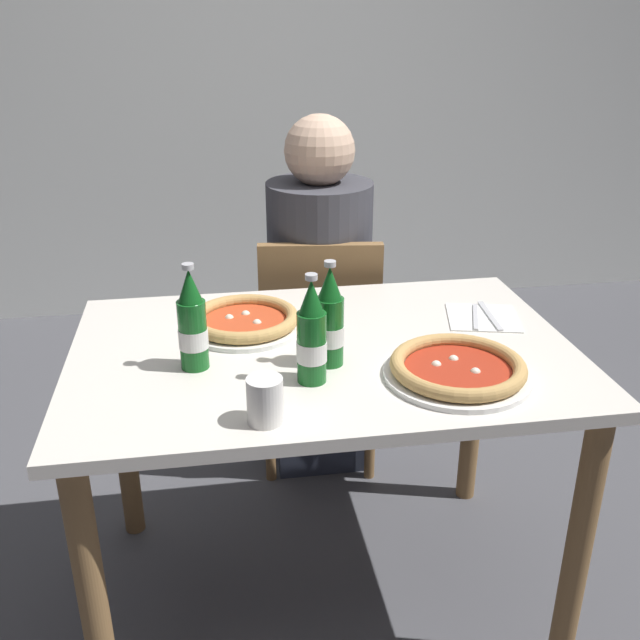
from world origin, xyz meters
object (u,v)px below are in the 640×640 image
at_px(dining_table_main, 323,389).
at_px(paper_cup, 265,400).
at_px(diner_seated, 320,306).
at_px(napkin_with_cutlery, 483,317).
at_px(beer_bottle_center, 192,325).
at_px(pizza_margherita_near, 244,321).
at_px(chair_behind_table, 319,340).
at_px(pizza_marinara_far, 458,369).
at_px(beer_bottle_right, 332,322).
at_px(beer_bottle_left, 312,337).

xyz_separation_m(dining_table_main, paper_cup, (-0.17, -0.31, 0.16)).
xyz_separation_m(diner_seated, napkin_with_cutlery, (0.35, -0.55, 0.17)).
distance_m(beer_bottle_center, napkin_with_cutlery, 0.77).
height_order(pizza_margherita_near, napkin_with_cutlery, pizza_margherita_near).
distance_m(chair_behind_table, pizza_marinara_far, 0.88).
relative_size(beer_bottle_center, napkin_with_cutlery, 1.13).
xyz_separation_m(beer_bottle_center, beer_bottle_right, (0.31, -0.03, 0.00)).
relative_size(beer_bottle_left, paper_cup, 2.60).
height_order(napkin_with_cutlery, paper_cup, paper_cup).
relative_size(dining_table_main, chair_behind_table, 1.41).
bearing_deg(diner_seated, beer_bottle_center, -119.24).
relative_size(pizza_margherita_near, napkin_with_cutlery, 1.38).
bearing_deg(diner_seated, paper_cup, -105.17).
relative_size(chair_behind_table, beer_bottle_left, 3.44).
height_order(beer_bottle_center, paper_cup, beer_bottle_center).
xyz_separation_m(beer_bottle_left, beer_bottle_right, (0.06, 0.08, 0.00)).
distance_m(dining_table_main, paper_cup, 0.39).
bearing_deg(napkin_with_cutlery, beer_bottle_center, -167.82).
bearing_deg(napkin_with_cutlery, beer_bottle_left, -151.60).
distance_m(chair_behind_table, beer_bottle_center, 0.86).
distance_m(pizza_margherita_near, pizza_marinara_far, 0.56).
xyz_separation_m(dining_table_main, chair_behind_table, (0.09, 0.61, -0.15)).
distance_m(dining_table_main, napkin_with_cutlery, 0.47).
bearing_deg(dining_table_main, beer_bottle_left, -107.93).
relative_size(diner_seated, paper_cup, 12.73).
bearing_deg(paper_cup, napkin_with_cutlery, 34.58).
xyz_separation_m(chair_behind_table, diner_seated, (0.01, 0.05, 0.10)).
bearing_deg(dining_table_main, paper_cup, -118.00).
height_order(pizza_margherita_near, beer_bottle_right, beer_bottle_right).
height_order(dining_table_main, paper_cup, paper_cup).
bearing_deg(pizza_marinara_far, pizza_margherita_near, 142.68).
bearing_deg(paper_cup, beer_bottle_right, 53.05).
xyz_separation_m(pizza_margherita_near, napkin_with_cutlery, (0.62, -0.04, -0.02)).
bearing_deg(paper_cup, diner_seated, 74.83).
bearing_deg(dining_table_main, beer_bottle_center, -169.72).
height_order(pizza_marinara_far, beer_bottle_left, beer_bottle_left).
relative_size(dining_table_main, diner_seated, 0.99).
bearing_deg(beer_bottle_left, dining_table_main, 72.07).
relative_size(chair_behind_table, diner_seated, 0.70).
bearing_deg(chair_behind_table, dining_table_main, 89.03).
bearing_deg(napkin_with_cutlery, pizza_margherita_near, 176.59).
distance_m(diner_seated, paper_cup, 1.03).
distance_m(beer_bottle_center, paper_cup, 0.30).
distance_m(dining_table_main, chair_behind_table, 0.64).
relative_size(dining_table_main, beer_bottle_right, 4.86).
distance_m(beer_bottle_left, napkin_with_cutlery, 0.57).
bearing_deg(beer_bottle_right, dining_table_main, 93.29).
relative_size(beer_bottle_right, napkin_with_cutlery, 1.13).
xyz_separation_m(pizza_marinara_far, paper_cup, (-0.43, -0.12, 0.03)).
bearing_deg(beer_bottle_center, napkin_with_cutlery, 12.18).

